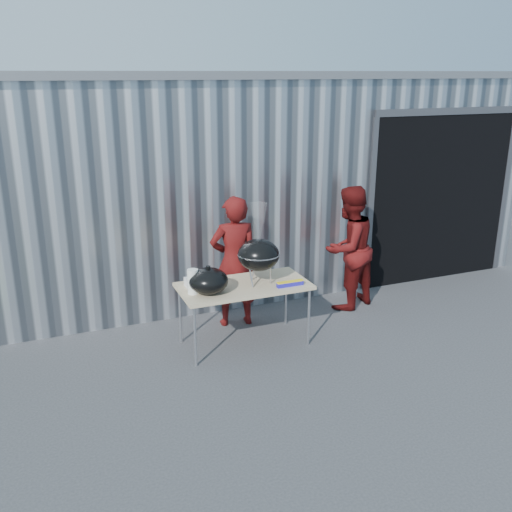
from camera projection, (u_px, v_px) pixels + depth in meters
name	position (u px, v px, depth m)	size (l,w,h in m)	color
ground	(289.00, 364.00, 6.31)	(80.00, 80.00, 0.00)	#373739
building	(227.00, 163.00, 10.21)	(8.20, 6.20, 3.10)	silver
folding_table	(244.00, 288.00, 6.59)	(1.50, 0.75, 0.75)	tan
kettle_grill	(259.00, 249.00, 6.48)	(0.49, 0.49, 0.95)	black
grill_lid	(208.00, 281.00, 6.28)	(0.44, 0.44, 0.32)	black
paper_towels	(193.00, 282.00, 6.27)	(0.12, 0.12, 0.28)	white
white_tub	(194.00, 282.00, 6.51)	(0.20, 0.15, 0.10)	white
foil_box	(290.00, 284.00, 6.52)	(0.32, 0.06, 0.06)	#2019A8
person_cook	(234.00, 262.00, 7.10)	(0.61, 0.40, 1.67)	#500D0D
person_bystander	(348.00, 248.00, 7.64)	(0.82, 0.64, 1.68)	#500D0D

